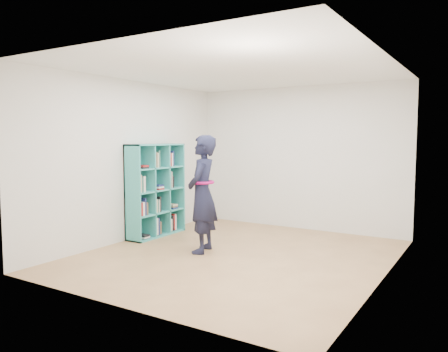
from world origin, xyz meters
The scene contains 9 objects.
floor centered at (0.00, 0.00, 0.00)m, with size 4.50×4.50×0.00m, color olive.
ceiling centered at (0.00, 0.00, 2.60)m, with size 4.50×4.50×0.00m, color white.
wall_left centered at (-2.00, 0.00, 1.30)m, with size 0.02×4.50×2.60m, color silver.
wall_right centered at (2.00, 0.00, 1.30)m, with size 0.02×4.50×2.60m, color silver.
wall_back centered at (0.00, 2.25, 1.30)m, with size 4.00×0.02×2.60m, color silver.
wall_front centered at (0.00, -2.25, 1.30)m, with size 4.00×0.02×2.60m, color silver.
bookshelf centered at (-1.85, 0.39, 0.76)m, with size 0.34×1.18×1.57m.
person centered at (-0.53, -0.08, 0.86)m, with size 0.58×0.72×1.71m.
smartphone centered at (-0.70, -0.03, 0.97)m, with size 0.05×0.10×0.14m.
Camera 1 is at (3.04, -5.28, 1.67)m, focal length 35.00 mm.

